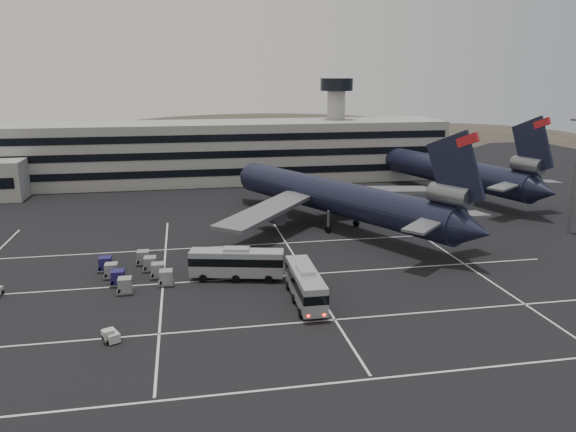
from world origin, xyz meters
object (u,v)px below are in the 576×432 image
Objects in this scene: trijet_main at (337,197)px; bus_far at (237,262)px; uld_cluster at (135,271)px; bus_near at (305,284)px.

bus_far is at bearing -159.06° from trijet_main.
bus_far is at bearing -13.48° from uld_cluster.
bus_far is at bearing 129.10° from bus_near.
bus_near is 0.90× the size of uld_cluster.
bus_near is 22.79m from uld_cluster.
bus_far is 0.92× the size of uld_cluster.
bus_near is at bearing -139.29° from trijet_main.
uld_cluster is (-31.38, -18.20, -4.34)m from trijet_main.
trijet_main is at bearing -28.24° from bus_far.
bus_far reaches higher than bus_near.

